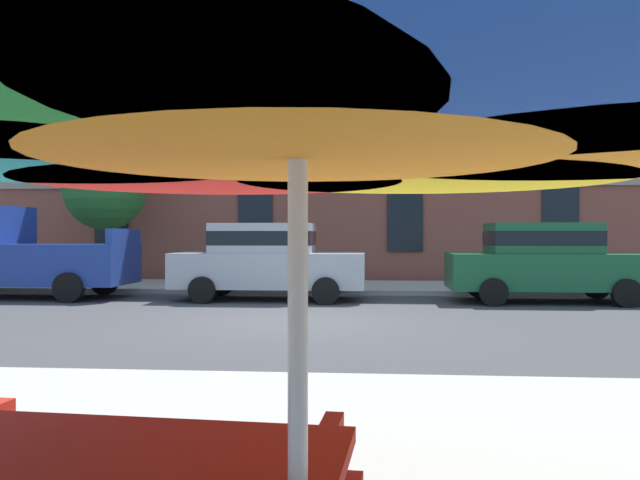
{
  "coord_description": "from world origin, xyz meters",
  "views": [
    {
      "loc": [
        1.32,
        -10.85,
        1.51
      ],
      "look_at": [
        0.17,
        3.2,
        1.4
      ],
      "focal_mm": 35.55,
      "sensor_mm": 36.0,
      "label": 1
    }
  ],
  "objects": [
    {
      "name": "patio_umbrella",
      "position": [
        1.1,
        -9.0,
        1.94
      ],
      "size": [
        3.42,
        3.17,
        2.21
      ],
      "color": "silver",
      "rests_on": "ground"
    },
    {
      "name": "apartment_building",
      "position": [
        -0.0,
        14.99,
        6.4
      ],
      "size": [
        47.11,
        12.08,
        12.8
      ],
      "color": "#934C3D",
      "rests_on": "ground"
    },
    {
      "name": "street_tree_left",
      "position": [
        -6.46,
        7.04,
        2.92
      ],
      "size": [
        2.37,
        2.37,
        4.15
      ],
      "color": "#4C3823",
      "rests_on": "ground"
    },
    {
      "name": "pickup_blue",
      "position": [
        -7.24,
        3.7,
        1.03
      ],
      "size": [
        5.1,
        2.12,
        2.2
      ],
      "color": "navy",
      "rests_on": "ground"
    },
    {
      "name": "sedan_silver",
      "position": [
        -1.09,
        3.7,
        0.95
      ],
      "size": [
        4.4,
        1.98,
        1.78
      ],
      "color": "#A8AAB2",
      "rests_on": "ground"
    },
    {
      "name": "sedan_green",
      "position": [
        5.21,
        3.7,
        0.95
      ],
      "size": [
        4.4,
        1.98,
        1.78
      ],
      "color": "#195933",
      "rests_on": "ground"
    },
    {
      "name": "sidewalk_far",
      "position": [
        0.0,
        6.8,
        0.06
      ],
      "size": [
        56.0,
        3.6,
        0.12
      ],
      "primitive_type": "cube",
      "color": "#B2ADA3",
      "rests_on": "ground"
    },
    {
      "name": "ground_plane",
      "position": [
        0.0,
        0.0,
        0.0
      ],
      "size": [
        120.0,
        120.0,
        0.0
      ],
      "primitive_type": "plane",
      "color": "#424244"
    }
  ]
}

